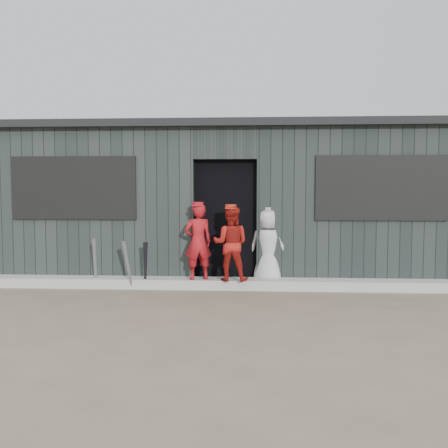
# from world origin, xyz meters

# --- Properties ---
(ground) EXTENTS (80.00, 80.00, 0.00)m
(ground) POSITION_xyz_m (0.00, 0.00, 0.00)
(ground) COLOR brown
(ground) RESTS_ON ground
(curb) EXTENTS (8.00, 0.36, 0.15)m
(curb) POSITION_xyz_m (0.00, 1.82, 0.07)
(curb) COLOR #A4A59F
(curb) RESTS_ON ground
(bat_left) EXTENTS (0.14, 0.31, 0.79)m
(bat_left) POSITION_xyz_m (-1.99, 1.70, 0.40)
(bat_left) COLOR gray
(bat_left) RESTS_ON ground
(bat_mid) EXTENTS (0.15, 0.30, 0.77)m
(bat_mid) POSITION_xyz_m (-1.44, 1.56, 0.38)
(bat_mid) COLOR gray
(bat_mid) RESTS_ON ground
(bat_right) EXTENTS (0.12, 0.21, 0.73)m
(bat_right) POSITION_xyz_m (-1.20, 1.68, 0.37)
(bat_right) COLOR black
(bat_right) RESTS_ON ground
(player_red_left) EXTENTS (0.49, 0.40, 1.16)m
(player_red_left) POSITION_xyz_m (-0.39, 1.74, 0.73)
(player_red_left) COLOR #A01319
(player_red_left) RESTS_ON curb
(player_red_right) EXTENTS (0.59, 0.48, 1.13)m
(player_red_right) POSITION_xyz_m (0.11, 1.68, 0.71)
(player_red_right) COLOR #A11A13
(player_red_right) RESTS_ON curb
(player_grey_back) EXTENTS (0.68, 0.53, 1.22)m
(player_grey_back) POSITION_xyz_m (0.68, 2.07, 0.61)
(player_grey_back) COLOR #BBBBBB
(player_grey_back) RESTS_ON ground
(dugout) EXTENTS (8.30, 3.30, 2.62)m
(dugout) POSITION_xyz_m (-0.00, 3.50, 1.29)
(dugout) COLOR black
(dugout) RESTS_ON ground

